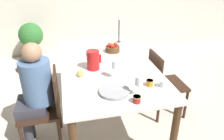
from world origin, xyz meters
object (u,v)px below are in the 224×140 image
object	(u,v)px
wine_glass_water	(115,65)
jam_jar_red	(137,99)
red_pitcher	(93,60)
wine_glass_juice	(139,82)
jam_jar_amber	(150,83)
person_seated	(34,88)
bread_plate	(80,75)
serving_tray	(114,91)
chair_opposite	(163,82)
teacup_near_person	(163,84)
fruit_bowl	(113,48)
potted_plant	(31,37)
chair_person_side	(46,107)
candlestick_tall	(119,32)
teacup_across	(98,55)

from	to	relation	value
wine_glass_water	jam_jar_red	xyz separation A→B (m)	(0.08, -0.46, -0.11)
red_pitcher	wine_glass_juice	bearing A→B (deg)	-63.58
wine_glass_juice	jam_jar_amber	distance (m)	0.23
person_seated	red_pitcher	xyz separation A→B (m)	(0.63, 0.13, 0.19)
bread_plate	serving_tray	bearing A→B (deg)	-53.79
chair_opposite	jam_jar_red	xyz separation A→B (m)	(-0.62, -0.76, 0.34)
teacup_near_person	fruit_bowl	distance (m)	1.02
potted_plant	jam_jar_amber	bearing A→B (deg)	-62.58
wine_glass_water	jam_jar_amber	size ratio (longest dim) A/B	2.78
chair_person_side	teacup_near_person	xyz separation A→B (m)	(1.12, -0.38, 0.34)
chair_person_side	potted_plant	bearing A→B (deg)	8.79
wine_glass_juice	jam_jar_amber	world-z (taller)	wine_glass_juice
teacup_near_person	wine_glass_water	bearing A→B (deg)	145.13
candlestick_tall	bread_plate	bearing A→B (deg)	-124.44
teacup_across	fruit_bowl	size ratio (longest dim) A/B	0.68
chair_person_side	serving_tray	bearing A→B (deg)	-119.65
wine_glass_water	teacup_near_person	distance (m)	0.50
teacup_near_person	serving_tray	xyz separation A→B (m)	(-0.47, 0.01, -0.02)
bread_plate	potted_plant	xyz separation A→B (m)	(-0.74, 2.31, -0.27)
person_seated	red_pitcher	bearing A→B (deg)	-77.84
chair_person_side	jam_jar_red	world-z (taller)	chair_person_side
jam_jar_amber	potted_plant	world-z (taller)	jam_jar_amber
chair_person_side	potted_plant	xyz separation A→B (m)	(-0.36, 2.31, 0.06)
serving_tray	teacup_near_person	bearing A→B (deg)	-0.90
jam_jar_amber	jam_jar_red	bearing A→B (deg)	-131.58
wine_glass_juice	fruit_bowl	bearing A→B (deg)	89.20
teacup_near_person	jam_jar_red	xyz separation A→B (m)	(-0.32, -0.18, 0.00)
red_pitcher	wine_glass_juice	xyz separation A→B (m)	(0.31, -0.62, 0.03)
red_pitcher	wine_glass_juice	size ratio (longest dim) A/B	1.11
chair_opposite	teacup_near_person	size ratio (longest dim) A/B	6.72
teacup_across	candlestick_tall	bearing A→B (deg)	50.61
wine_glass_juice	teacup_across	distance (m)	0.96
teacup_near_person	fruit_bowl	bearing A→B (deg)	104.74
wine_glass_juice	serving_tray	xyz separation A→B (m)	(-0.20, 0.09, -0.12)
jam_jar_red	potted_plant	size ratio (longest dim) A/B	0.09
chair_person_side	bread_plate	bearing A→B (deg)	-90.43
teacup_across	bread_plate	bearing A→B (deg)	-118.81
teacup_across	wine_glass_water	bearing A→B (deg)	-82.11
wine_glass_juice	candlestick_tall	distance (m)	1.43
teacup_near_person	teacup_across	size ratio (longest dim) A/B	1.00
wine_glass_juice	bread_plate	xyz separation A→B (m)	(-0.47, 0.46, -0.12)
red_pitcher	potted_plant	distance (m)	2.36
chair_person_side	chair_opposite	bearing A→B (deg)	-82.00
wine_glass_juice	jam_jar_red	world-z (taller)	wine_glass_juice
teacup_across	candlestick_tall	size ratio (longest dim) A/B	0.34
wine_glass_juice	fruit_bowl	world-z (taller)	wine_glass_juice
chair_person_side	candlestick_tall	xyz separation A→B (m)	(1.04, 0.95, 0.46)
red_pitcher	wine_glass_water	size ratio (longest dim) A/B	1.09
candlestick_tall	teacup_near_person	bearing A→B (deg)	-86.39
teacup_across	potted_plant	distance (m)	2.11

